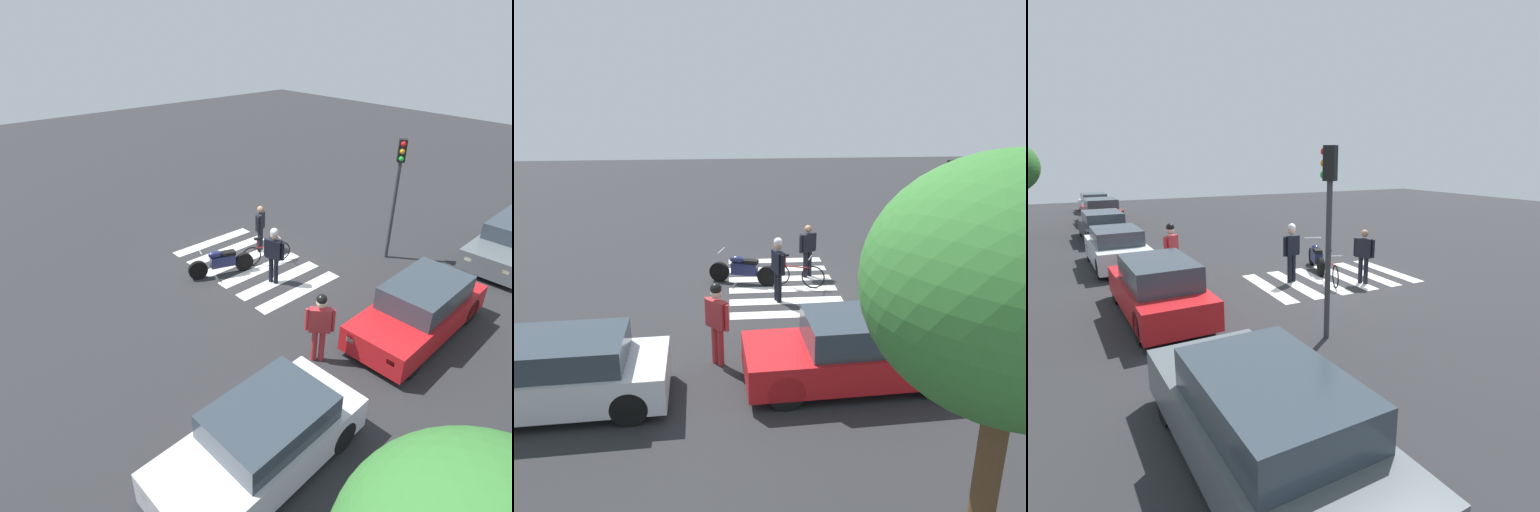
{
  "view_description": "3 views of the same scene",
  "coord_description": "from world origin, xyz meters",
  "views": [
    {
      "loc": [
        8.46,
        10.05,
        7.35
      ],
      "look_at": [
        0.47,
        0.76,
        0.79
      ],
      "focal_mm": 31.15,
      "sensor_mm": 36.0,
      "label": 1
    },
    {
      "loc": [
        1.57,
        14.65,
        5.72
      ],
      "look_at": [
        0.44,
        0.98,
        1.24
      ],
      "focal_mm": 35.86,
      "sensor_mm": 36.0,
      "label": 2
    },
    {
      "loc": [
        -11.36,
        7.45,
        3.88
      ],
      "look_at": [
        0.53,
        1.45,
        0.8
      ],
      "focal_mm": 30.29,
      "sensor_mm": 36.0,
      "label": 3
    }
  ],
  "objects": [
    {
      "name": "police_motorcycle",
      "position": [
        1.17,
        -0.13,
        0.45
      ],
      "size": [
        2.09,
        0.96,
        1.03
      ],
      "color": "black",
      "rests_on": "ground_plane"
    },
    {
      "name": "officer_by_motorcycle",
      "position": [
        0.24,
        1.33,
        1.1
      ],
      "size": [
        0.34,
        0.67,
        1.87
      ],
      "color": "black",
      "rests_on": "ground_plane"
    },
    {
      "name": "car_white_van",
      "position": [
        4.82,
        6.0,
        0.68
      ],
      "size": [
        4.21,
        1.92,
        1.41
      ],
      "color": "black",
      "rests_on": "ground_plane"
    },
    {
      "name": "leaning_bicycle",
      "position": [
        -0.4,
        0.26,
        0.39
      ],
      "size": [
        1.69,
        0.68,
        1.02
      ],
      "color": "black",
      "rests_on": "ground_plane"
    },
    {
      "name": "officer_on_foot",
      "position": [
        -0.89,
        -0.59,
        0.97
      ],
      "size": [
        0.59,
        0.43,
        1.7
      ],
      "color": "black",
      "rests_on": "ground_plane"
    },
    {
      "name": "ground_plane",
      "position": [
        0.0,
        0.0,
        0.0
      ],
      "size": [
        60.0,
        60.0,
        0.0
      ],
      "primitive_type": "plane",
      "color": "#2B2B2D"
    },
    {
      "name": "pedestrian_bystander",
      "position": [
        1.88,
        4.68,
        1.11
      ],
      "size": [
        0.52,
        0.53,
        1.89
      ],
      "color": "#B22D33",
      "rests_on": "ground_plane"
    },
    {
      "name": "car_red_convertible",
      "position": [
        -0.92,
        5.63,
        0.7
      ],
      "size": [
        4.48,
        1.92,
        1.47
      ],
      "color": "black",
      "rests_on": "ground_plane"
    },
    {
      "name": "traffic_light_pole",
      "position": [
        -3.88,
        2.65,
        2.76
      ],
      "size": [
        0.35,
        0.34,
        4.09
      ],
      "color": "#38383D",
      "rests_on": "ground_plane"
    },
    {
      "name": "crosswalk_stripes",
      "position": [
        0.0,
        0.0,
        0.0
      ],
      "size": [
        3.23,
        4.95,
        0.01
      ],
      "color": "silver",
      "rests_on": "ground_plane"
    }
  ]
}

